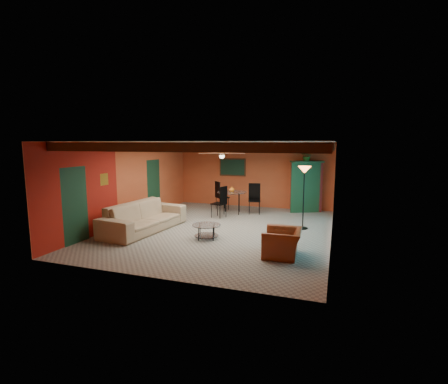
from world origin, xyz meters
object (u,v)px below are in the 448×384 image
at_px(dining_table, 232,198).
at_px(floor_lamp, 304,198).
at_px(vase, 232,181).
at_px(armchair, 282,243).
at_px(coffee_table, 206,231).
at_px(sofa, 144,217).
at_px(potted_plant, 307,156).
at_px(armoire, 306,187).

distance_m(dining_table, floor_lamp, 3.19).
bearing_deg(dining_table, vase, 0.00).
bearing_deg(armchair, coffee_table, -111.76).
height_order(sofa, floor_lamp, floor_lamp).
bearing_deg(potted_plant, floor_lamp, -86.45).
distance_m(potted_plant, vase, 3.08).
height_order(floor_lamp, vase, floor_lamp).
bearing_deg(armoire, floor_lamp, -110.82).
relative_size(armchair, coffee_table, 1.24).
bearing_deg(floor_lamp, vase, 152.45).
bearing_deg(vase, floor_lamp, -27.55).
distance_m(armchair, armoire, 5.59).
bearing_deg(dining_table, armchair, -58.43).
relative_size(dining_table, potted_plant, 4.28).
bearing_deg(armchair, armoire, 176.47).
xyz_separation_m(coffee_table, potted_plant, (2.28, 4.80, 1.98)).
bearing_deg(vase, dining_table, 0.00).
xyz_separation_m(coffee_table, armoire, (2.28, 4.80, 0.75)).
xyz_separation_m(armoire, potted_plant, (0.00, 0.00, 1.22)).
height_order(sofa, dining_table, dining_table).
height_order(sofa, coffee_table, sofa).
relative_size(dining_table, floor_lamp, 1.13).
distance_m(sofa, vase, 3.82).
height_order(dining_table, floor_lamp, floor_lamp).
bearing_deg(potted_plant, sofa, -133.67).
distance_m(armchair, floor_lamp, 2.86).
distance_m(armoire, potted_plant, 1.22).
distance_m(dining_table, vase, 0.68).
relative_size(sofa, floor_lamp, 1.51).
bearing_deg(coffee_table, armchair, -18.53).
relative_size(armoire, potted_plant, 3.69).
distance_m(sofa, coffee_table, 2.14).
relative_size(sofa, armchair, 2.99).
distance_m(dining_table, potted_plant, 3.35).
bearing_deg(floor_lamp, dining_table, 152.45).
xyz_separation_m(armchair, vase, (-2.60, 4.23, 0.94)).
height_order(coffee_table, dining_table, dining_table).
distance_m(coffee_table, potted_plant, 5.67).
distance_m(armchair, dining_table, 4.97).
bearing_deg(armoire, vase, -177.65).
xyz_separation_m(coffee_table, vase, (-0.35, 3.48, 1.06)).
relative_size(dining_table, armoire, 1.16).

